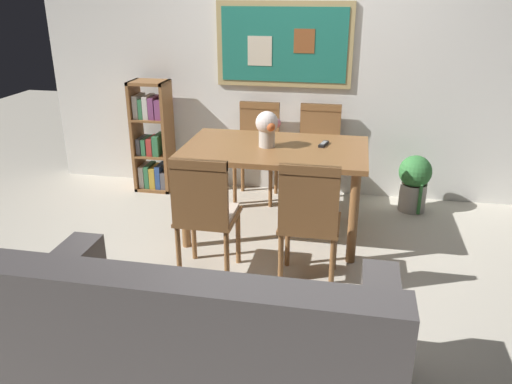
{
  "coord_description": "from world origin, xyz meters",
  "views": [
    {
      "loc": [
        0.46,
        -3.23,
        1.92
      ],
      "look_at": [
        -0.15,
        -0.12,
        0.65
      ],
      "focal_mm": 35.92,
      "sensor_mm": 36.0,
      "label": 1
    }
  ],
  "objects_px": {
    "dining_chair_near_left": "(205,208)",
    "tv_remote": "(324,144)",
    "dining_table": "(275,159)",
    "potted_ivy": "(414,181)",
    "bookshelf": "(153,140)",
    "leather_couch": "(204,347)",
    "dining_chair_near_right": "(309,215)",
    "dining_chair_far_right": "(319,146)",
    "flower_vase": "(267,126)",
    "dining_chair_far_left": "(258,143)"
  },
  "relations": [
    {
      "from": "potted_ivy",
      "to": "dining_chair_near_right",
      "type": "bearing_deg",
      "value": -118.98
    },
    {
      "from": "dining_chair_near_left",
      "to": "dining_chair_far_left",
      "type": "relative_size",
      "value": 1.0
    },
    {
      "from": "dining_chair_near_left",
      "to": "dining_chair_near_right",
      "type": "height_order",
      "value": "same"
    },
    {
      "from": "dining_table",
      "to": "dining_chair_far_right",
      "type": "relative_size",
      "value": 1.59
    },
    {
      "from": "potted_ivy",
      "to": "tv_remote",
      "type": "height_order",
      "value": "tv_remote"
    },
    {
      "from": "bookshelf",
      "to": "tv_remote",
      "type": "bearing_deg",
      "value": -20.97
    },
    {
      "from": "dining_chair_near_right",
      "to": "bookshelf",
      "type": "relative_size",
      "value": 0.83
    },
    {
      "from": "dining_chair_near_left",
      "to": "dining_chair_far_left",
      "type": "height_order",
      "value": "same"
    },
    {
      "from": "dining_chair_far_left",
      "to": "bookshelf",
      "type": "bearing_deg",
      "value": -179.34
    },
    {
      "from": "dining_table",
      "to": "dining_chair_far_left",
      "type": "relative_size",
      "value": 1.59
    },
    {
      "from": "leather_couch",
      "to": "potted_ivy",
      "type": "bearing_deg",
      "value": 65.3
    },
    {
      "from": "dining_chair_near_left",
      "to": "flower_vase",
      "type": "height_order",
      "value": "flower_vase"
    },
    {
      "from": "dining_chair_near_left",
      "to": "dining_chair_far_left",
      "type": "distance_m",
      "value": 1.59
    },
    {
      "from": "dining_table",
      "to": "potted_ivy",
      "type": "height_order",
      "value": "dining_table"
    },
    {
      "from": "dining_chair_near_right",
      "to": "bookshelf",
      "type": "distance_m",
      "value": 2.3
    },
    {
      "from": "flower_vase",
      "to": "dining_chair_near_left",
      "type": "bearing_deg",
      "value": -109.87
    },
    {
      "from": "leather_couch",
      "to": "dining_chair_far_left",
      "type": "bearing_deg",
      "value": 95.49
    },
    {
      "from": "dining_chair_near_left",
      "to": "flower_vase",
      "type": "relative_size",
      "value": 3.23
    },
    {
      "from": "leather_couch",
      "to": "bookshelf",
      "type": "bearing_deg",
      "value": 116.12
    },
    {
      "from": "potted_ivy",
      "to": "dining_table",
      "type": "bearing_deg",
      "value": -148.75
    },
    {
      "from": "dining_chair_near_right",
      "to": "dining_chair_far_left",
      "type": "distance_m",
      "value": 1.68
    },
    {
      "from": "dining_table",
      "to": "potted_ivy",
      "type": "xyz_separation_m",
      "value": [
        1.17,
        0.71,
        -0.37
      ]
    },
    {
      "from": "potted_ivy",
      "to": "bookshelf",
      "type": "bearing_deg",
      "value": 178.54
    },
    {
      "from": "dining_chair_far_right",
      "to": "flower_vase",
      "type": "height_order",
      "value": "flower_vase"
    },
    {
      "from": "dining_chair_far_left",
      "to": "bookshelf",
      "type": "relative_size",
      "value": 0.83
    },
    {
      "from": "dining_chair_far_left",
      "to": "leather_couch",
      "type": "relative_size",
      "value": 0.51
    },
    {
      "from": "tv_remote",
      "to": "potted_ivy",
      "type": "bearing_deg",
      "value": 36.72
    },
    {
      "from": "dining_table",
      "to": "flower_vase",
      "type": "height_order",
      "value": "flower_vase"
    },
    {
      "from": "bookshelf",
      "to": "leather_couch",
      "type": "bearing_deg",
      "value": -63.88
    },
    {
      "from": "potted_ivy",
      "to": "dining_chair_far_left",
      "type": "bearing_deg",
      "value": 177.01
    },
    {
      "from": "dining_table",
      "to": "dining_chair_near_left",
      "type": "xyz_separation_m",
      "value": [
        -0.35,
        -0.8,
        -0.11
      ]
    },
    {
      "from": "potted_ivy",
      "to": "dining_chair_near_left",
      "type": "bearing_deg",
      "value": -135.23
    },
    {
      "from": "potted_ivy",
      "to": "flower_vase",
      "type": "bearing_deg",
      "value": -149.96
    },
    {
      "from": "dining_chair_far_left",
      "to": "tv_remote",
      "type": "xyz_separation_m",
      "value": [
        0.67,
        -0.67,
        0.22
      ]
    },
    {
      "from": "leather_couch",
      "to": "bookshelf",
      "type": "height_order",
      "value": "bookshelf"
    },
    {
      "from": "dining_chair_near_right",
      "to": "bookshelf",
      "type": "bearing_deg",
      "value": 137.82
    },
    {
      "from": "dining_chair_near_right",
      "to": "bookshelf",
      "type": "height_order",
      "value": "bookshelf"
    },
    {
      "from": "dining_chair_near_right",
      "to": "dining_chair_far_right",
      "type": "bearing_deg",
      "value": 92.43
    },
    {
      "from": "dining_table",
      "to": "bookshelf",
      "type": "height_order",
      "value": "bookshelf"
    },
    {
      "from": "dining_chair_far_left",
      "to": "dining_chair_far_right",
      "type": "height_order",
      "value": "same"
    },
    {
      "from": "dining_chair_near_left",
      "to": "tv_remote",
      "type": "bearing_deg",
      "value": 51.65
    },
    {
      "from": "dining_chair_near_left",
      "to": "bookshelf",
      "type": "height_order",
      "value": "bookshelf"
    },
    {
      "from": "bookshelf",
      "to": "flower_vase",
      "type": "height_order",
      "value": "bookshelf"
    },
    {
      "from": "dining_chair_near_left",
      "to": "leather_couch",
      "type": "relative_size",
      "value": 0.51
    },
    {
      "from": "dining_chair_near_left",
      "to": "dining_chair_near_right",
      "type": "relative_size",
      "value": 1.0
    },
    {
      "from": "dining_table",
      "to": "bookshelf",
      "type": "xyz_separation_m",
      "value": [
        -1.35,
        0.78,
        -0.14
      ]
    },
    {
      "from": "dining_chair_near_left",
      "to": "dining_chair_near_right",
      "type": "bearing_deg",
      "value": 2.54
    },
    {
      "from": "dining_chair_far_right",
      "to": "dining_chair_far_left",
      "type": "bearing_deg",
      "value": -177.57
    },
    {
      "from": "dining_chair_far_right",
      "to": "dining_table",
      "type": "bearing_deg",
      "value": -109.41
    },
    {
      "from": "dining_table",
      "to": "dining_chair_near_left",
      "type": "relative_size",
      "value": 1.59
    }
  ]
}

